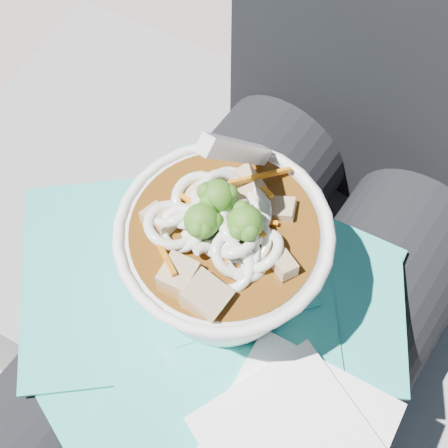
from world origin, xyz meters
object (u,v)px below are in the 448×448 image
Objects in this scene: stone_ledge at (290,324)px; person_body at (290,261)px; lap at (240,339)px; udon_bowl at (224,250)px; plastic_bag at (213,316)px.

stone_ledge is 1.00× the size of person_body.
lap is 2.32× the size of udon_bowl.
person_body is 0.16m from udon_bowl.
lap is at bearing -90.00° from person_body.
udon_bowl is (-0.03, 0.01, 0.15)m from lap.
plastic_bag reaches higher than stone_ledge.
stone_ledge is 2.08× the size of lap.
lap reaches higher than stone_ledge.
lap is 1.18× the size of plastic_bag.
person_body reaches higher than lap.
udon_bowl is (-0.01, 0.03, 0.07)m from plastic_bag.
udon_bowl is (-0.03, -0.14, 0.46)m from stone_ledge.
stone_ledge is 2.46× the size of plastic_bag.
stone_ledge is 0.43m from plastic_bag.
person_body is (-0.00, -0.06, 0.33)m from stone_ledge.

